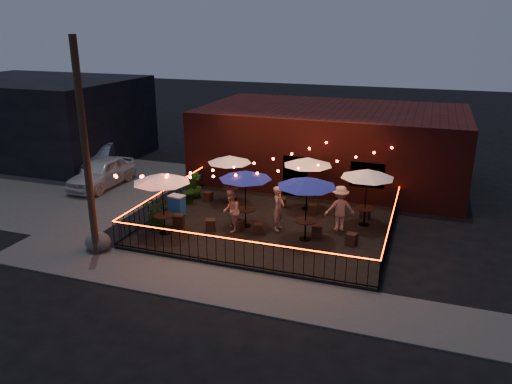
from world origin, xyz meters
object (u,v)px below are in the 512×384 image
cafe_table_2 (245,176)px  cafe_table_5 (368,174)px  cafe_table_4 (307,183)px  boulder (98,242)px  cooler (177,205)px  utility_pole (86,152)px  cafe_table_3 (308,162)px  cafe_table_0 (162,179)px  cafe_table_1 (230,160)px

cafe_table_2 → cafe_table_5: size_ratio=0.91×
cafe_table_4 → boulder: cafe_table_4 is taller
cafe_table_4 → cooler: (-6.09, 0.75, -1.91)m
utility_pole → boulder: utility_pole is taller
cafe_table_3 → cafe_table_5: 2.98m
cafe_table_3 → cafe_table_5: cafe_table_5 is taller
cafe_table_5 → boulder: 11.12m
cafe_table_5 → utility_pole: bearing=-146.9°
cafe_table_0 → cafe_table_5: (7.60, 3.62, -0.08)m
cafe_table_0 → cooler: (-0.50, 2.05, -1.88)m
cafe_table_1 → cafe_table_5: cafe_table_5 is taller
cafe_table_0 → boulder: cafe_table_0 is taller
boulder → cafe_table_5: bearing=31.4°
boulder → cafe_table_4: bearing=24.7°
cafe_table_3 → cooler: (-5.31, -2.62, -1.79)m
cafe_table_2 → cafe_table_5: bearing=20.8°
cafe_table_0 → cafe_table_2: bearing=32.4°
cafe_table_1 → cooler: (-1.62, -2.32, -1.65)m
cafe_table_4 → cafe_table_0: bearing=-166.9°
cafe_table_2 → cafe_table_5: (4.73, 1.80, 0.02)m
cafe_table_3 → cafe_table_4: size_ratio=0.95×
cafe_table_3 → cooler: size_ratio=2.72×
cafe_table_2 → boulder: cafe_table_2 is taller
cafe_table_4 → cafe_table_5: size_ratio=0.89×
cooler → boulder: bearing=-97.7°
utility_pole → cafe_table_5: bearing=33.1°
cafe_table_4 → utility_pole: bearing=-152.9°
cafe_table_1 → cafe_table_2: 3.10m
cafe_table_3 → cafe_table_5: bearing=-20.7°
utility_pole → cafe_table_1: utility_pole is taller
cafe_table_2 → cafe_table_4: size_ratio=1.02×
cafe_table_1 → cafe_table_2: bearing=-55.6°
cafe_table_0 → cafe_table_3: 6.71m
utility_pole → cafe_table_0: bearing=56.0°
cafe_table_2 → cafe_table_4: bearing=-10.8°
cafe_table_0 → cafe_table_1: size_ratio=1.07×
cafe_table_0 → cafe_table_1: (1.12, 4.37, -0.23)m
cafe_table_0 → boulder: (-1.74, -2.07, -2.11)m
cafe_table_0 → cafe_table_3: (4.81, 4.68, -0.08)m
cafe_table_2 → cooler: bearing=176.0°
cafe_table_2 → cafe_table_3: bearing=55.8°
cafe_table_3 → cafe_table_5: (2.79, -1.05, 0.00)m
utility_pole → cafe_table_3: bearing=47.7°
cafe_table_1 → cafe_table_5: 6.53m
cafe_table_3 → cafe_table_5: size_ratio=0.85×
cafe_table_4 → boulder: 8.34m
cafe_table_1 → cafe_table_3: bearing=4.7°
cafe_table_1 → cafe_table_3: cafe_table_3 is taller
cafe_table_0 → cafe_table_2: (2.87, 1.82, -0.10)m
cafe_table_1 → cafe_table_5: size_ratio=0.85×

